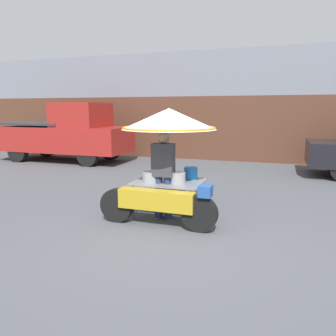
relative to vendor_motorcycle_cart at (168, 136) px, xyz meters
The scene contains 5 objects.
ground_plane 1.77m from the vendor_motorcycle_cart, 68.63° to the right, with size 36.00×36.00×0.00m, color #4C4F54.
shopfront_building 7.88m from the vendor_motorcycle_cart, 87.36° to the left, with size 28.00×2.06×4.07m.
vendor_motorcycle_cart is the anchor object (origin of this frame).
vendor_person 0.62m from the vendor_motorcycle_cart, 110.66° to the right, with size 0.38×0.22×1.55m.
pickup_truck 7.46m from the vendor_motorcycle_cart, 139.00° to the left, with size 4.94×1.85×2.15m.
Camera 1 is at (1.49, -4.50, 1.93)m, focal length 35.00 mm.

